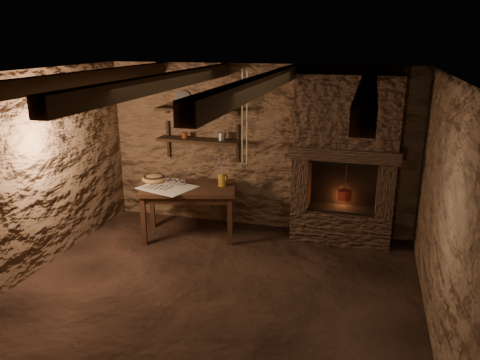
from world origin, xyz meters
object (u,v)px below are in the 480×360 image
(iron_stockpot, at_px, (214,103))
(red_pot, at_px, (345,194))
(stoneware_jug, at_px, (222,174))
(work_table, at_px, (189,209))
(wooden_bowl, at_px, (154,179))

(iron_stockpot, bearing_deg, red_pot, -3.62)
(stoneware_jug, relative_size, red_pot, 0.76)
(stoneware_jug, relative_size, iron_stockpot, 1.85)
(stoneware_jug, height_order, red_pot, same)
(work_table, height_order, iron_stockpot, iron_stockpot)
(work_table, bearing_deg, stoneware_jug, 3.42)
(work_table, height_order, wooden_bowl, wooden_bowl)
(stoneware_jug, bearing_deg, red_pot, -14.78)
(work_table, distance_m, red_pot, 2.18)
(work_table, distance_m, stoneware_jug, 0.71)
(wooden_bowl, bearing_deg, red_pot, 6.78)
(red_pot, bearing_deg, iron_stockpot, 176.38)
(stoneware_jug, distance_m, wooden_bowl, 1.02)
(wooden_bowl, bearing_deg, stoneware_jug, 4.77)
(wooden_bowl, height_order, red_pot, red_pot)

